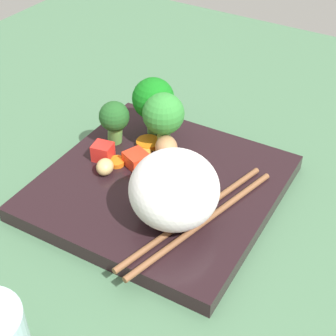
{
  "coord_description": "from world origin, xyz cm",
  "views": [
    {
      "loc": [
        -39.74,
        -25.45,
        40.67
      ],
      "look_at": [
        0.4,
        -0.88,
        3.9
      ],
      "focal_mm": 55.82,
      "sensor_mm": 36.0,
      "label": 1
    }
  ],
  "objects_px": {
    "square_plate": "(160,187)",
    "broccoli_floret_1": "(114,119)",
    "rice_mound": "(174,189)",
    "carrot_slice_1": "(180,166)",
    "chopstick_pair": "(198,219)"
  },
  "relations": [
    {
      "from": "rice_mound",
      "to": "broccoli_floret_1",
      "type": "bearing_deg",
      "value": 58.92
    },
    {
      "from": "square_plate",
      "to": "rice_mound",
      "type": "bearing_deg",
      "value": -134.36
    },
    {
      "from": "rice_mound",
      "to": "carrot_slice_1",
      "type": "height_order",
      "value": "rice_mound"
    },
    {
      "from": "carrot_slice_1",
      "to": "chopstick_pair",
      "type": "bearing_deg",
      "value": -137.39
    },
    {
      "from": "square_plate",
      "to": "carrot_slice_1",
      "type": "xyz_separation_m",
      "value": [
        0.03,
        -0.01,
        0.01
      ]
    },
    {
      "from": "square_plate",
      "to": "broccoli_floret_1",
      "type": "distance_m",
      "value": 0.11
    },
    {
      "from": "square_plate",
      "to": "broccoli_floret_1",
      "type": "relative_size",
      "value": 4.34
    },
    {
      "from": "square_plate",
      "to": "broccoli_floret_1",
      "type": "bearing_deg",
      "value": 67.79
    },
    {
      "from": "broccoli_floret_1",
      "to": "square_plate",
      "type": "bearing_deg",
      "value": -112.21
    },
    {
      "from": "square_plate",
      "to": "chopstick_pair",
      "type": "bearing_deg",
      "value": -116.69
    },
    {
      "from": "rice_mound",
      "to": "square_plate",
      "type": "bearing_deg",
      "value": 45.64
    },
    {
      "from": "broccoli_floret_1",
      "to": "chopstick_pair",
      "type": "bearing_deg",
      "value": -114.23
    },
    {
      "from": "chopstick_pair",
      "to": "broccoli_floret_1",
      "type": "bearing_deg",
      "value": 79.51
    },
    {
      "from": "rice_mound",
      "to": "carrot_slice_1",
      "type": "relative_size",
      "value": 3.04
    },
    {
      "from": "rice_mound",
      "to": "broccoli_floret_1",
      "type": "height_order",
      "value": "rice_mound"
    }
  ]
}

